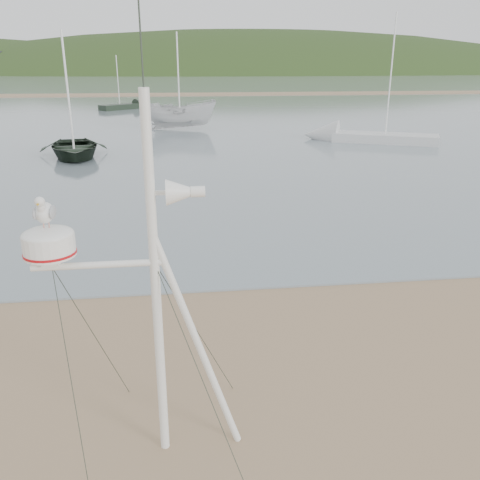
{
  "coord_description": "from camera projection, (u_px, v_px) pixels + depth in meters",
  "views": [
    {
      "loc": [
        1.93,
        -5.49,
        4.48
      ],
      "look_at": [
        2.75,
        1.0,
        2.18
      ],
      "focal_mm": 38.0,
      "sensor_mm": 36.0,
      "label": 1
    }
  ],
  "objects": [
    {
      "name": "sandbar",
      "position": [
        160.0,
        94.0,
        71.87
      ],
      "size": [
        560.0,
        7.0,
        0.07
      ],
      "primitive_type": "cube",
      "color": "#907153",
      "rests_on": "water"
    },
    {
      "name": "boat_dark",
      "position": [
        70.0,
        109.0,
        24.04
      ],
      "size": [
        3.45,
        1.59,
        4.66
      ],
      "primitive_type": "imported",
      "rotation": [
        0.0,
        0.0,
        0.19
      ],
      "color": "black",
      "rests_on": "water"
    },
    {
      "name": "sailboat_dark_mid",
      "position": [
        130.0,
        106.0,
        50.58
      ],
      "size": [
        4.92,
        4.58,
        5.43
      ],
      "color": "black",
      "rests_on": "ground"
    },
    {
      "name": "water",
      "position": [
        165.0,
        80.0,
        129.9
      ],
      "size": [
        560.0,
        256.0,
        0.04
      ],
      "primitive_type": "cube",
      "color": "slate",
      "rests_on": "ground"
    },
    {
      "name": "boat_white",
      "position": [
        179.0,
        91.0,
        34.47
      ],
      "size": [
        2.01,
        1.96,
        5.09
      ],
      "primitive_type": "imported",
      "rotation": [
        0.0,
        0.0,
        1.55
      ],
      "color": "silver",
      "rests_on": "water"
    },
    {
      "name": "hill_ridge",
      "position": [
        210.0,
        117.0,
        235.03
      ],
      "size": [
        620.0,
        180.0,
        80.0
      ],
      "color": "#223716",
      "rests_on": "ground"
    },
    {
      "name": "sailboat_white_near",
      "position": [
        348.0,
        136.0,
        30.06
      ],
      "size": [
        7.77,
        5.04,
        7.65
      ],
      "color": "silver",
      "rests_on": "ground"
    },
    {
      "name": "mast_rig",
      "position": [
        154.0,
        361.0,
        5.79
      ],
      "size": [
        2.29,
        2.44,
        5.16
      ],
      "color": "white",
      "rests_on": "ground"
    },
    {
      "name": "far_cottages",
      "position": [
        175.0,
        63.0,
        188.82
      ],
      "size": [
        294.4,
        6.3,
        8.0
      ],
      "color": "silver",
      "rests_on": "ground"
    },
    {
      "name": "ground",
      "position": [
        34.0,
        438.0,
        6.4
      ],
      "size": [
        560.0,
        560.0,
        0.0
      ],
      "primitive_type": "plane",
      "color": "#907153",
      "rests_on": "ground"
    }
  ]
}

